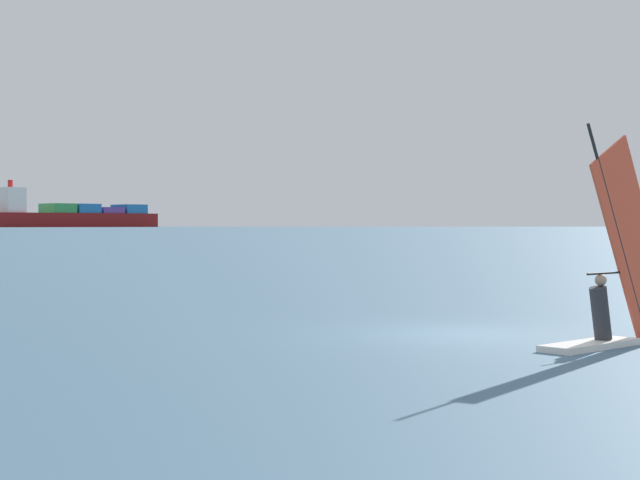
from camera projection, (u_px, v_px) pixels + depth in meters
name	position (u px, v px, depth m)	size (l,w,h in m)	color
ground_plane	(465.00, 334.00, 20.94)	(4000.00, 4000.00, 0.00)	#476B84
windsurfer	(612.00, 289.00, 19.01)	(3.26, 3.21, 4.31)	white
cargo_ship	(71.00, 216.00, 842.13)	(127.04, 123.91, 37.65)	maroon
distant_headland	(148.00, 215.00, 1711.70)	(1086.99, 482.45, 35.56)	#4C564C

